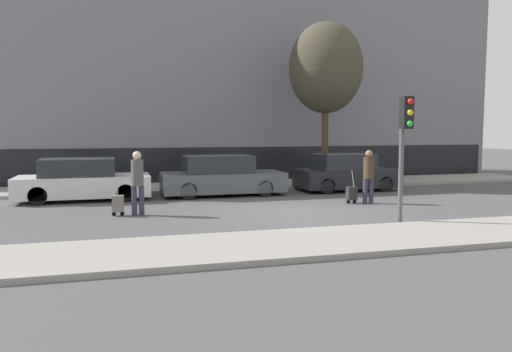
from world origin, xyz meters
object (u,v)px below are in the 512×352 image
Objects in this scene: parked_car_1 at (221,177)px; trolley_right at (352,193)px; pedestrian_left at (137,179)px; bare_tree_near_crossing at (326,68)px; parked_car_2 at (346,173)px; pedestrian_right at (369,173)px; traffic_light at (405,134)px; trolley_left at (118,204)px; parked_car_0 at (82,181)px.

trolley_right is at bearing -40.52° from parked_car_1.
pedestrian_left is at bearing -131.49° from parked_car_1.
trolley_right is 0.16× the size of bare_tree_near_crossing.
trolley_right is (-1.36, -3.26, -0.34)m from parked_car_2.
trolley_right is at bearing 6.99° from pedestrian_left.
pedestrian_right is (4.23, -3.27, 0.31)m from parked_car_1.
pedestrian_right is at bearing 74.35° from traffic_light.
trolley_left is 11.03m from bare_tree_near_crossing.
trolley_right is (-0.54, 0.12, -0.66)m from pedestrian_right.
parked_car_2 is at bearing 27.71° from pedestrian_left.
bare_tree_near_crossing reaches higher than pedestrian_right.
parked_car_1 is 1.38× the size of traffic_light.
traffic_light is (6.34, -3.39, 1.28)m from pedestrian_left.
parked_car_2 is 3.53× the size of trolley_left.
traffic_light is 0.48× the size of bare_tree_near_crossing.
parked_car_1 reaches higher than parked_car_0.
pedestrian_right is at bearing -12.18° from trolley_right.
traffic_light is at bearing -93.40° from pedestrian_right.
trolley_right is (3.69, -3.15, -0.35)m from parked_car_1.
parked_car_2 is 2.25× the size of pedestrian_right.
parked_car_2 is at bearing 0.51° from parked_car_0.
pedestrian_left is 6.88m from trolley_right.
parked_car_2 is 0.58× the size of bare_tree_near_crossing.
pedestrian_left is at bearing -176.62° from trolley_right.
parked_car_0 is 2.42× the size of pedestrian_left.
parked_car_1 is 4.87m from trolley_right.
pedestrian_left is 0.56× the size of traffic_light.
traffic_light is at bearing -97.39° from trolley_right.
pedestrian_right reaches higher than trolley_right.
parked_car_0 is 9.65m from pedestrian_right.
trolley_left is at bearing -177.13° from trolley_right.
parked_car_1 is 2.55× the size of pedestrian_right.
pedestrian_right is at bearing 5.85° from pedestrian_left.
parked_car_2 reaches higher than parked_car_0.
bare_tree_near_crossing is at bearing 37.06° from pedestrian_left.
pedestrian_left is (-3.15, -3.56, 0.36)m from parked_car_1.
traffic_light is (6.89, -3.42, 1.98)m from trolley_left.
trolley_left reaches higher than trolley_right.
parked_car_1 is 4.00× the size of trolley_left.
parked_car_0 reaches higher than trolley_right.
pedestrian_left is 1.63× the size of trolley_left.
trolley_left is at bearing -148.44° from bare_tree_near_crossing.
parked_car_1 is at bearing -160.45° from bare_tree_near_crossing.
pedestrian_left reaches higher than parked_car_2.
pedestrian_right is at bearing -19.95° from parked_car_0.
pedestrian_right is 0.86m from trolley_right.
parked_car_1 is 0.66× the size of bare_tree_near_crossing.
bare_tree_near_crossing is (8.54, 5.24, 4.62)m from trolley_left.
bare_tree_near_crossing reaches higher than parked_car_2.
traffic_light is (-0.49, -3.79, 1.99)m from trolley_right.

